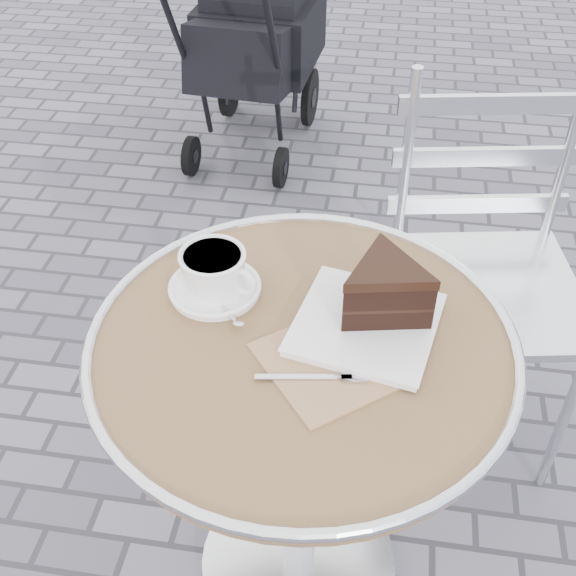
# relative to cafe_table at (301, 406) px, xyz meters

# --- Properties ---
(ground) EXTENTS (80.00, 80.00, 0.00)m
(ground) POSITION_rel_cafe_table_xyz_m (0.00, 0.00, -0.57)
(ground) COLOR slate
(ground) RESTS_ON ground
(cafe_table) EXTENTS (0.72, 0.72, 0.74)m
(cafe_table) POSITION_rel_cafe_table_xyz_m (0.00, 0.00, 0.00)
(cafe_table) COLOR silver
(cafe_table) RESTS_ON ground
(cappuccino_set) EXTENTS (0.16, 0.18, 0.08)m
(cappuccino_set) POSITION_rel_cafe_table_xyz_m (-0.17, 0.10, 0.20)
(cappuccino_set) COLOR white
(cappuccino_set) RESTS_ON cafe_table
(cake_plate_set) EXTENTS (0.33, 0.36, 0.12)m
(cake_plate_set) POSITION_rel_cafe_table_xyz_m (0.12, 0.06, 0.22)
(cake_plate_set) COLOR #A37559
(cake_plate_set) RESTS_ON cafe_table
(bistro_chair) EXTENTS (0.50, 0.50, 0.95)m
(bistro_chair) POSITION_rel_cafe_table_xyz_m (0.34, 0.56, 0.02)
(bistro_chair) COLOR silver
(bistro_chair) RESTS_ON ground
(baby_stroller) EXTENTS (0.47, 0.91, 0.92)m
(baby_stroller) POSITION_rel_cafe_table_xyz_m (-0.46, 1.92, -0.16)
(baby_stroller) COLOR black
(baby_stroller) RESTS_ON ground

